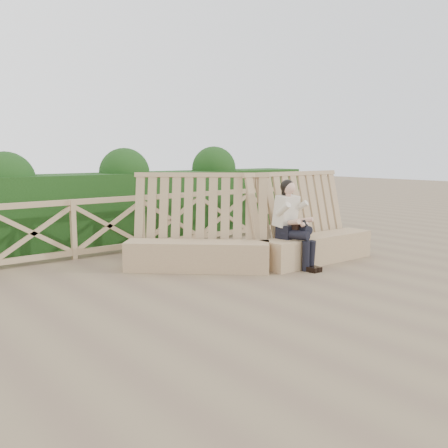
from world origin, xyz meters
TOP-DOWN VIEW (x-y plane):
  - ground at (0.00, 0.00)m, footprint 60.00×60.00m
  - bench at (1.56, 1.00)m, footprint 4.27×2.29m
  - woman at (1.91, 0.55)m, footprint 0.45×0.91m
  - guardrail at (0.00, 3.50)m, footprint 10.10×0.09m
  - hedge at (0.00, 4.70)m, footprint 12.00×1.20m

SIDE VIEW (x-z plane):
  - ground at x=0.00m, z-range 0.00..0.00m
  - bench at x=1.56m, z-range -0.40..1.22m
  - guardrail at x=0.00m, z-range 0.00..1.10m
  - hedge at x=0.00m, z-range 0.00..1.50m
  - woman at x=1.91m, z-range 0.06..1.55m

